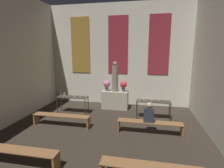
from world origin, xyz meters
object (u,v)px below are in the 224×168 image
at_px(statue, 115,78).
at_px(person_seated, 149,113).
at_px(candle_rack_left, 72,99).
at_px(candle_rack_right, 153,103).
at_px(flower_vase_right, 123,85).
at_px(flower_vase_left, 107,84).
at_px(altar, 115,100).
at_px(pew_back_left, 61,118).
at_px(pew_second_left, 16,153).
at_px(pew_back_right, 149,125).

distance_m(statue, person_seated, 3.13).
height_order(candle_rack_left, candle_rack_right, candle_rack_left).
relative_size(statue, flower_vase_right, 2.76).
height_order(statue, candle_rack_left, statue).
height_order(statue, flower_vase_left, statue).
relative_size(altar, pew_back_left, 0.58).
relative_size(flower_vase_left, candle_rack_left, 0.37).
distance_m(altar, flower_vase_right, 0.91).
height_order(candle_rack_right, pew_second_left, candle_rack_right).
height_order(flower_vase_right, person_seated, flower_vase_right).
height_order(flower_vase_right, pew_back_right, flower_vase_right).
height_order(flower_vase_left, person_seated, flower_vase_left).
bearing_deg(flower_vase_left, candle_rack_right, -23.88).
xyz_separation_m(altar, statue, (0.00, 0.00, 1.16)).
bearing_deg(flower_vase_left, pew_back_right, -49.49).
bearing_deg(person_seated, altar, 123.67).
bearing_deg(pew_back_right, pew_back_left, 180.00).
bearing_deg(pew_back_right, statue, 124.32).
bearing_deg(pew_second_left, person_seated, 36.26).
height_order(altar, person_seated, person_seated).
bearing_deg(candle_rack_left, pew_back_left, -83.44).
bearing_deg(altar, pew_second_left, -108.94).
bearing_deg(flower_vase_left, person_seated, -50.03).
xyz_separation_m(altar, person_seated, (1.67, -2.51, 0.31)).
height_order(pew_back_right, person_seated, person_seated).
height_order(flower_vase_left, pew_back_right, flower_vase_left).
bearing_deg(flower_vase_right, flower_vase_left, 180.00).
distance_m(candle_rack_right, pew_back_right, 1.54).
bearing_deg(candle_rack_right, pew_back_left, -157.45).
bearing_deg(statue, flower_vase_right, 0.00).
distance_m(candle_rack_right, pew_second_left, 5.37).
bearing_deg(flower_vase_left, candle_rack_left, -144.91).
xyz_separation_m(flower_vase_left, candle_rack_right, (2.31, -1.02, -0.55)).
bearing_deg(person_seated, pew_back_left, 180.00).
distance_m(candle_rack_right, person_seated, 1.50).
bearing_deg(flower_vase_left, flower_vase_right, 0.00).
distance_m(flower_vase_left, candle_rack_right, 2.58).
bearing_deg(candle_rack_left, flower_vase_left, 35.09).
bearing_deg(person_seated, candle_rack_right, 82.29).
height_order(pew_second_left, pew_back_left, same).
height_order(candle_rack_right, pew_back_right, candle_rack_right).
relative_size(candle_rack_left, pew_back_right, 0.64).
height_order(candle_rack_left, pew_back_right, candle_rack_left).
xyz_separation_m(flower_vase_left, candle_rack_left, (-1.45, -1.02, -0.55)).
bearing_deg(candle_rack_left, altar, 28.44).
relative_size(pew_second_left, pew_back_right, 1.00).
bearing_deg(pew_back_right, person_seated, -180.00).
distance_m(flower_vase_left, candle_rack_left, 1.86).
distance_m(flower_vase_right, pew_back_left, 3.43).
relative_size(altar, candle_rack_right, 0.90).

